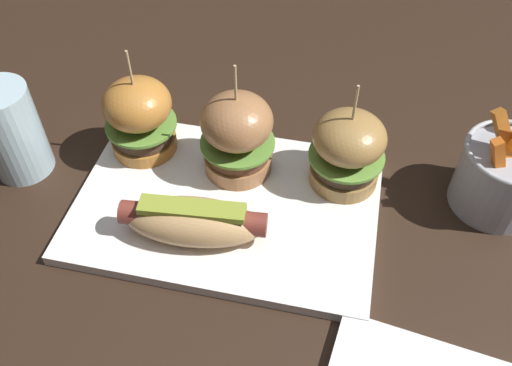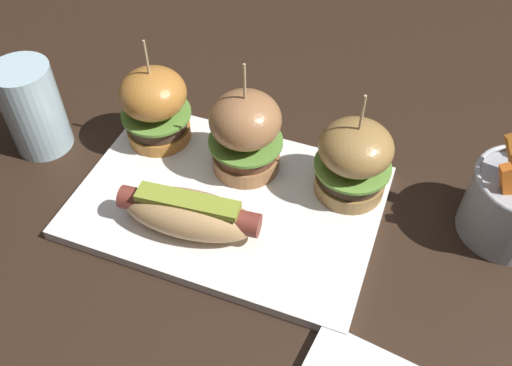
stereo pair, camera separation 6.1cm
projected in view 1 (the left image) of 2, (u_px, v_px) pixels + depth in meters
name	position (u px, v px, depth m)	size (l,w,h in m)	color
ground_plane	(227.00, 209.00, 0.66)	(3.00, 3.00, 0.00)	black
platter_main	(227.00, 205.00, 0.65)	(0.35, 0.24, 0.01)	white
hot_dog	(193.00, 220.00, 0.59)	(0.16, 0.07, 0.05)	tan
slider_left	(139.00, 116.00, 0.67)	(0.09, 0.09, 0.14)	#BD7831
slider_center	(239.00, 135.00, 0.64)	(0.09, 0.09, 0.15)	#A36E43
slider_right	(347.00, 150.00, 0.63)	(0.09, 0.09, 0.14)	#A37A41
fries_bucket	(503.00, 175.00, 0.63)	(0.11, 0.11, 0.14)	#A8AAB2
water_glass	(11.00, 131.00, 0.66)	(0.07, 0.07, 0.12)	silver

